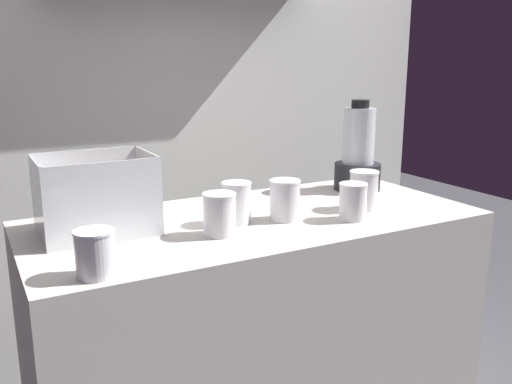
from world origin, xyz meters
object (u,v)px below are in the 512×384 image
Objects in this scene: blender_pitcher at (358,156)px; juice_cup_carrot_right at (285,202)px; carrot_display_bin at (97,209)px; juice_cup_pomegranate_middle at (237,205)px; juice_cup_carrot_far_left at (95,256)px; juice_cup_carrot_left at (219,217)px; juice_cup_carrot_rightmost at (363,193)px; juice_cup_carrot_far_right at (353,204)px.

blender_pitcher reaches higher than juice_cup_carrot_right.
carrot_display_bin is 0.40m from juice_cup_pomegranate_middle.
blender_pitcher is at bearing 20.54° from juice_cup_carrot_far_left.
juice_cup_carrot_right is (0.24, 0.04, 0.00)m from juice_cup_carrot_left.
juice_cup_carrot_left is (-0.69, -0.25, -0.08)m from blender_pitcher.
blender_pitcher is 0.29m from juice_cup_carrot_rightmost.
carrot_display_bin is at bearing 165.18° from juice_cup_carrot_right.
blender_pitcher is 2.79× the size of juice_cup_carrot_left.
blender_pitcher reaches higher than juice_cup_carrot_far_left.
juice_cup_carrot_rightmost is (0.53, 0.03, 0.00)m from juice_cup_carrot_left.
juice_cup_carrot_far_left is at bearing -169.46° from juice_cup_carrot_rightmost.
juice_cup_carrot_rightmost is at bearing -10.84° from carrot_display_bin.
juice_cup_carrot_left is 0.12m from juice_cup_pomegranate_middle.
juice_cup_pomegranate_middle and juice_cup_carrot_rightmost have the same top height.
blender_pitcher is 3.07× the size of juice_cup_carrot_far_left.
juice_cup_pomegranate_middle is (0.46, 0.22, 0.01)m from juice_cup_carrot_far_left.
juice_cup_carrot_rightmost reaches higher than juice_cup_carrot_right.
juice_cup_pomegranate_middle is (0.09, 0.08, 0.01)m from juice_cup_carrot_left.
blender_pitcher is at bearing 25.34° from juice_cup_carrot_right.
juice_cup_carrot_right is 0.21m from juice_cup_carrot_far_right.
carrot_display_bin reaches higher than juice_cup_carrot_right.
juice_cup_pomegranate_middle is 1.00× the size of juice_cup_carrot_rightmost.
juice_cup_carrot_left is (0.37, 0.14, 0.00)m from juice_cup_carrot_far_left.
carrot_display_bin is 0.34m from juice_cup_carrot_far_left.
juice_cup_carrot_rightmost reaches higher than juice_cup_carrot_far_left.
carrot_display_bin reaches higher than juice_cup_carrot_far_left.
carrot_display_bin is 0.84m from juice_cup_carrot_rightmost.
juice_cup_carrot_far_right is at bearing -7.55° from juice_cup_carrot_left.
blender_pitcher is 0.50m from juice_cup_carrot_right.
juice_cup_carrot_far_left is 0.40m from juice_cup_carrot_left.
blender_pitcher is (0.98, 0.07, 0.06)m from carrot_display_bin.
juice_cup_pomegranate_middle is 1.02× the size of juice_cup_carrot_right.
carrot_display_bin is 2.47× the size of juice_cup_pomegranate_middle.
juice_cup_carrot_far_right is at bearing -28.12° from juice_cup_carrot_right.
carrot_display_bin reaches higher than juice_cup_carrot_left.
juice_cup_carrot_left is 0.24m from juice_cup_carrot_right.
carrot_display_bin is 2.60× the size of juice_cup_carrot_left.
blender_pitcher reaches higher than juice_cup_carrot_left.
juice_cup_carrot_far_left is 0.80m from juice_cup_carrot_far_right.
carrot_display_bin is 0.98m from blender_pitcher.
juice_cup_carrot_far_left is 0.86× the size of juice_cup_carrot_rightmost.
juice_cup_carrot_right is at bearing -14.82° from carrot_display_bin.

